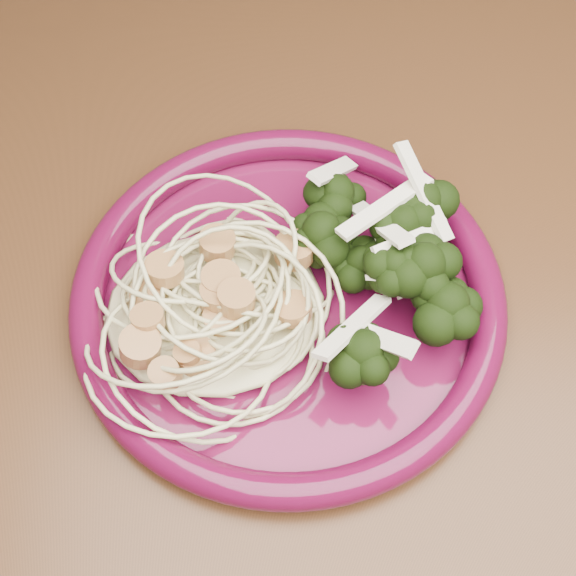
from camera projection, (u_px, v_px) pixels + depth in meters
The scene contains 6 objects.
dining_table at pixel (267, 455), 0.55m from camera, with size 1.20×0.80×0.75m.
dinner_plate at pixel (288, 297), 0.49m from camera, with size 0.29×0.29×0.02m.
spaghetti_pile at pixel (214, 302), 0.47m from camera, with size 0.13×0.11×0.03m, color beige.
scallop_cluster at pixel (209, 271), 0.44m from camera, with size 0.12×0.12×0.04m, color #BA854D, non-canonical shape.
broccoli_pile at pixel (378, 260), 0.47m from camera, with size 0.09×0.15×0.05m, color black.
onion_garnish at pixel (383, 229), 0.45m from camera, with size 0.06×0.09×0.06m, color #F0E8CC, non-canonical shape.
Camera 1 is at (-0.01, -0.19, 1.17)m, focal length 50.00 mm.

